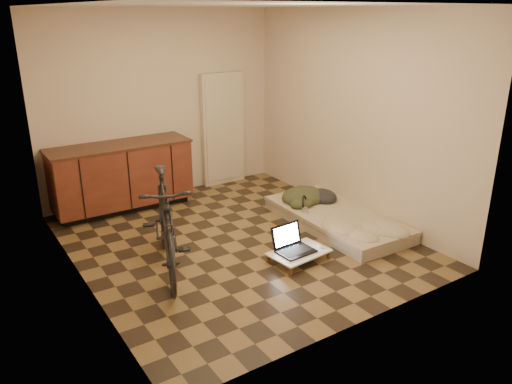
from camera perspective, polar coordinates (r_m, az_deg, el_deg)
room_shell at (r=5.47m, az=-2.50°, el=6.81°), size 3.50×4.00×2.60m
cabinets at (r=6.91m, az=-15.10°, el=1.75°), size 1.84×0.62×0.91m
appliance_panel at (r=7.67m, az=-3.82°, el=7.16°), size 0.70×0.10×1.70m
bicycle at (r=5.12m, az=-10.31°, el=-3.05°), size 1.07×1.83×1.14m
futon at (r=6.37m, az=9.14°, el=-3.02°), size 0.98×1.95×0.17m
clothing_pile at (r=6.66m, az=6.05°, el=0.11°), size 0.66×0.55×0.26m
headphones at (r=6.35m, az=5.62°, el=-1.29°), size 0.35×0.35×0.17m
lap_desk at (r=5.44m, az=4.94°, el=-6.91°), size 0.67×0.48×0.11m
laptop at (r=5.43m, az=4.23°, el=-6.17°), size 0.40×0.37×0.26m
mouse at (r=5.54m, az=7.38°, el=-6.14°), size 0.06×0.09×0.03m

